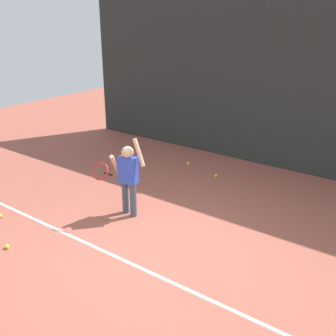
% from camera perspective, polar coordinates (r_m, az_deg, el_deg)
% --- Properties ---
extents(ground_plane, '(20.00, 20.00, 0.00)m').
position_cam_1_polar(ground_plane, '(6.00, -0.64, -11.12)').
color(ground_plane, '#9E5142').
extents(court_line_baseline, '(9.00, 0.05, 0.00)m').
position_cam_1_polar(court_line_baseline, '(5.62, -4.34, -13.65)').
color(court_line_baseline, white).
rests_on(court_line_baseline, ground).
extents(back_fence_windscreen, '(10.25, 0.08, 3.94)m').
position_cam_1_polar(back_fence_windscreen, '(8.75, 15.97, 12.36)').
color(back_fence_windscreen, '#282D2B').
rests_on(back_fence_windscreen, ground).
extents(fence_post_0, '(0.09, 0.09, 4.09)m').
position_cam_1_polar(fence_post_0, '(11.51, -8.36, 15.30)').
color(fence_post_0, slate).
rests_on(fence_post_0, ground).
extents(fence_post_1, '(0.09, 0.09, 4.09)m').
position_cam_1_polar(fence_post_1, '(8.80, 16.17, 12.87)').
color(fence_post_1, slate).
rests_on(fence_post_1, ground).
extents(tennis_player, '(0.62, 0.68, 1.35)m').
position_cam_1_polar(tennis_player, '(6.61, -5.76, -0.92)').
color(tennis_player, '#3F4C59').
rests_on(tennis_player, ground).
extents(tennis_ball_0, '(0.07, 0.07, 0.07)m').
position_cam_1_polar(tennis_ball_0, '(8.40, 6.77, -1.10)').
color(tennis_ball_0, '#CCE033').
rests_on(tennis_ball_0, ground).
extents(tennis_ball_6, '(0.07, 0.07, 0.07)m').
position_cam_1_polar(tennis_ball_6, '(7.32, -22.55, -6.23)').
color(tennis_ball_6, '#CCE033').
rests_on(tennis_ball_6, ground).
extents(tennis_ball_7, '(0.07, 0.07, 0.07)m').
position_cam_1_polar(tennis_ball_7, '(9.03, 2.83, 0.68)').
color(tennis_ball_7, '#CCE033').
rests_on(tennis_ball_7, ground).
extents(tennis_ball_8, '(0.07, 0.07, 0.07)m').
position_cam_1_polar(tennis_ball_8, '(6.40, -21.75, -10.23)').
color(tennis_ball_8, '#CCE033').
rests_on(tennis_ball_8, ground).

